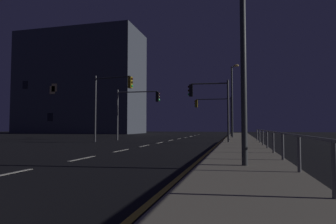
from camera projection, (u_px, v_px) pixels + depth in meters
ground_plane at (146, 145)px, 20.01m from camera, size 112.00×112.00×0.00m
sidewalk_right at (242, 146)px, 18.45m from camera, size 2.95×77.00×0.14m
lane_markings_center at (160, 143)px, 23.40m from camera, size 0.14×50.00×0.01m
lane_edge_line at (220, 142)px, 23.71m from camera, size 0.14×53.00×0.01m
traffic_light_far_right at (210, 99)px, 22.23m from camera, size 3.19×0.54×4.82m
traffic_light_near_right at (136, 104)px, 28.06m from camera, size 4.41×0.48×5.02m
traffic_light_mid_left at (214, 108)px, 35.21m from camera, size 4.59×0.39×4.86m
traffic_light_far_left at (111, 95)px, 24.16m from camera, size 3.72×0.70×5.77m
street_lamp_across_street at (234, 13)px, 9.03m from camera, size 1.85×0.38×8.15m
street_lamp_corner at (233, 95)px, 31.13m from camera, size 0.87×1.91×7.87m
barrier_fence at (277, 138)px, 11.54m from camera, size 0.09×25.40×0.98m
building_distant at (81, 83)px, 57.67m from camera, size 24.45×10.61×20.20m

